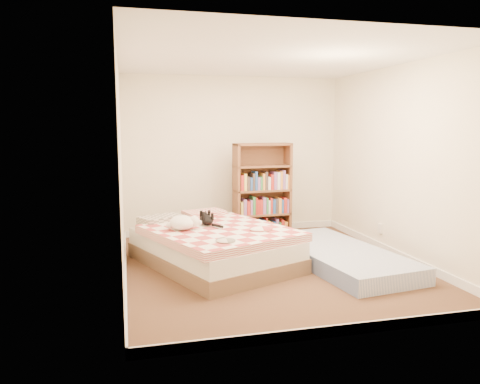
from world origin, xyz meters
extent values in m
cube|color=#452E1D|center=(0.00, 0.00, 0.00)|extent=(3.50, 4.00, 0.01)
cube|color=white|center=(0.00, 0.00, 2.50)|extent=(3.50, 4.00, 0.01)
cube|color=white|center=(0.00, 2.00, 1.25)|extent=(3.50, 0.01, 2.50)
cube|color=white|center=(0.00, -2.00, 1.25)|extent=(3.50, 0.01, 2.50)
cube|color=white|center=(-1.75, 0.00, 1.25)|extent=(0.01, 4.00, 2.50)
cube|color=white|center=(1.75, 0.00, 1.25)|extent=(0.01, 4.00, 2.50)
cube|color=white|center=(0.00, 1.99, 0.05)|extent=(3.50, 0.02, 0.10)
cube|color=white|center=(0.00, -1.99, 0.05)|extent=(3.50, 0.02, 0.10)
cube|color=white|center=(-1.74, 0.00, 0.05)|extent=(0.02, 4.00, 0.10)
cube|color=white|center=(1.74, 0.00, 0.05)|extent=(0.02, 4.00, 0.10)
cube|color=white|center=(1.74, 0.40, 0.30)|extent=(0.03, 0.09, 0.13)
cube|color=brown|center=(-0.67, 0.25, 0.09)|extent=(2.07, 2.40, 0.18)
cube|color=silver|center=(-0.67, 0.25, 0.28)|extent=(2.03, 2.35, 0.20)
cube|color=#B24242|center=(-0.67, 0.25, 0.43)|extent=(2.00, 2.09, 0.10)
cube|color=slate|center=(-1.00, 1.00, 0.46)|extent=(0.65, 0.54, 0.15)
cube|color=#B24242|center=(-0.33, 1.00, 0.46)|extent=(0.65, 0.54, 0.15)
cube|color=brown|center=(-0.08, 1.49, 0.73)|extent=(0.06, 0.29, 1.46)
cube|color=brown|center=(0.75, 1.49, 0.73)|extent=(0.06, 0.29, 1.46)
cube|color=brown|center=(0.34, 1.62, 0.73)|extent=(0.88, 0.07, 1.46)
cube|color=brown|center=(0.34, 1.49, 0.02)|extent=(0.90, 0.35, 0.03)
cube|color=brown|center=(0.34, 1.49, 0.74)|extent=(0.90, 0.35, 0.03)
cube|color=brown|center=(0.34, 1.49, 1.44)|extent=(0.90, 0.35, 0.03)
cube|color=#687BAD|center=(0.86, -0.10, 0.10)|extent=(1.30, 2.34, 0.20)
ellipsoid|color=black|center=(-0.73, 0.40, 0.54)|extent=(0.16, 0.37, 0.12)
sphere|color=black|center=(-0.73, 0.60, 0.55)|extent=(0.11, 0.11, 0.11)
cone|color=black|center=(-0.76, 0.63, 0.60)|extent=(0.04, 0.04, 0.04)
cone|color=black|center=(-0.69, 0.63, 0.60)|extent=(0.04, 0.04, 0.04)
cylinder|color=black|center=(-0.63, 0.16, 0.51)|extent=(0.03, 0.21, 0.04)
ellipsoid|color=white|center=(-1.06, 0.19, 0.57)|extent=(0.45, 0.46, 0.17)
sphere|color=white|center=(-0.96, 0.08, 0.59)|extent=(0.18, 0.18, 0.13)
sphere|color=white|center=(-0.91, 0.03, 0.57)|extent=(0.08, 0.08, 0.06)
sphere|color=white|center=(-1.20, 0.25, 0.55)|extent=(0.10, 0.10, 0.08)
camera|label=1|loc=(-1.71, -5.34, 1.72)|focal=35.00mm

